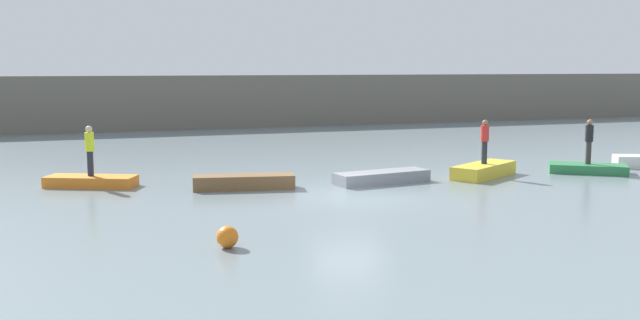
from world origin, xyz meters
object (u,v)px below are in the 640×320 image
Objects in this scene: rowboat_grey at (382,177)px; person_hiviz_shirt at (90,148)px; person_dark_shirt at (589,139)px; person_red_shirt at (485,139)px; rowboat_orange at (91,181)px; rowboat_brown at (244,182)px; rowboat_green at (588,169)px; mooring_buoy at (227,237)px; rowboat_yellow at (484,170)px.

person_hiviz_shirt is at bearing 156.83° from rowboat_grey.
person_hiviz_shirt is at bearing 170.39° from person_dark_shirt.
person_red_shirt reaches higher than person_hiviz_shirt.
rowboat_brown is (5.13, -2.34, 0.06)m from rowboat_orange.
rowboat_grey reaches higher than rowboat_green.
rowboat_brown is 9.71m from person_red_shirt.
mooring_buoy is at bearing -142.98° from rowboat_grey.
rowboat_orange is at bearing 138.57° from rowboat_yellow.
person_red_shirt reaches higher than rowboat_orange.
mooring_buoy is (2.82, -10.33, 0.07)m from rowboat_orange.
person_hiviz_shirt is at bearing 169.51° from person_red_shirt.
person_red_shirt is at bearing -7.97° from rowboat_grey.
rowboat_green is at bearing -9.61° from person_hiviz_shirt.
rowboat_brown reaches higher than rowboat_grey.
mooring_buoy is (-11.94, -7.60, -1.22)m from person_red_shirt.
rowboat_orange is 19.65m from person_dark_shirt.
rowboat_grey is at bearing 6.69° from rowboat_brown.
rowboat_yellow is 15.05m from person_hiviz_shirt.
mooring_buoy is at bearing -178.48° from rowboat_yellow.
rowboat_yellow is at bearing -151.81° from rowboat_green.
mooring_buoy reaches higher than rowboat_orange.
person_red_shirt is 3.26× the size of mooring_buoy.
rowboat_yellow is at bearing 0.00° from person_red_shirt.
person_red_shirt reaches higher than rowboat_brown.
person_hiviz_shirt is 1.00× the size of person_dark_shirt.
mooring_buoy is at bearing -156.88° from person_dark_shirt.
person_hiviz_shirt is (-19.34, 3.28, 1.23)m from rowboat_green.
rowboat_orange reaches higher than rowboat_green.
person_red_shirt is at bearing -151.81° from rowboat_green.
rowboat_yellow is 1.13× the size of rowboat_green.
person_dark_shirt reaches higher than mooring_buoy.
person_hiviz_shirt is at bearing 166.79° from rowboat_brown.
mooring_buoy reaches higher than rowboat_brown.
mooring_buoy is (-16.52, -7.06, 0.08)m from rowboat_green.
person_dark_shirt reaches higher than rowboat_brown.
rowboat_yellow is at bearing 14.65° from rowboat_orange.
mooring_buoy is (-16.52, -7.06, -1.13)m from person_dark_shirt.
person_dark_shirt is at bearing 15.53° from rowboat_orange.
rowboat_brown is at bearing -148.83° from rowboat_green.
mooring_buoy is (-7.51, -7.58, 0.05)m from rowboat_grey.
person_hiviz_shirt is 10.77m from mooring_buoy.
rowboat_grey is at bearing 10.21° from rowboat_orange.
rowboat_orange is 0.94× the size of rowboat_yellow.
rowboat_brown reaches higher than rowboat_green.
person_dark_shirt is 3.42× the size of mooring_buoy.
person_hiviz_shirt reaches higher than rowboat_green.
rowboat_grey is 9.11m from person_dark_shirt.
person_hiviz_shirt is (-0.00, 0.00, 1.22)m from rowboat_orange.
person_hiviz_shirt is at bearing 105.24° from mooring_buoy.
mooring_buoy is at bearing -74.76° from person_hiviz_shirt.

